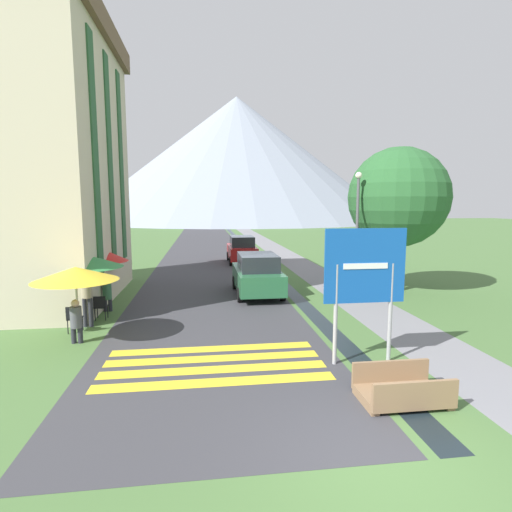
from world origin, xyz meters
TOP-DOWN VIEW (x-y plane):
  - ground_plane at (0.00, 20.00)m, footprint 160.00×160.00m
  - road at (-2.50, 30.00)m, footprint 6.40×60.00m
  - footpath at (3.60, 30.00)m, footprint 2.20×60.00m
  - drainage_channel at (1.20, 30.00)m, footprint 0.60×60.00m
  - crosswalk_marking at (-2.50, 4.21)m, footprint 5.44×2.54m
  - mountain_distant at (5.97, 96.55)m, footprint 77.63×77.63m
  - hotel_building at (-9.39, 12.00)m, footprint 6.34×8.86m
  - road_sign at (1.18, 3.82)m, footprint 2.05×0.11m
  - footbridge at (1.20, 1.82)m, footprint 1.70×1.10m
  - parked_car_near at (-0.40, 11.71)m, footprint 1.96×4.23m
  - parked_car_far at (-0.13, 21.51)m, footprint 1.88×4.13m
  - cafe_chair_near_right at (-6.71, 7.22)m, footprint 0.40×0.40m
  - cafe_chair_far_right at (-6.72, 10.12)m, footprint 0.40×0.40m
  - cafe_chair_middle at (-6.25, 8.57)m, footprint 0.40×0.40m
  - cafe_umbrella_front_yellow at (-6.31, 6.30)m, footprint 2.35×2.35m
  - cafe_umbrella_middle_green at (-6.73, 8.89)m, footprint 2.46×2.46m
  - cafe_umbrella_rear_red at (-6.78, 11.29)m, footprint 2.05×2.05m
  - person_seated_far at (-6.35, 6.26)m, footprint 0.32×0.32m
  - person_standing_terrace at (-6.46, 7.84)m, footprint 0.32×0.32m
  - person_seated_near at (-6.28, 9.72)m, footprint 0.32×0.32m
  - streetlamp at (3.65, 10.58)m, footprint 0.28×0.28m
  - tree_by_path at (5.89, 11.54)m, footprint 4.40×4.40m

SIDE VIEW (x-z plane):
  - ground_plane at x=0.00m, z-range 0.00..0.00m
  - drainage_channel at x=1.20m, z-range 0.00..0.00m
  - road at x=-2.50m, z-range 0.00..0.01m
  - footpath at x=3.60m, z-range 0.00..0.01m
  - crosswalk_marking at x=-2.50m, z-range 0.00..0.01m
  - footbridge at x=1.20m, z-range -0.10..0.55m
  - cafe_chair_near_right at x=-6.71m, z-range 0.09..0.94m
  - cafe_chair_far_right at x=-6.72m, z-range 0.09..0.94m
  - cafe_chair_middle at x=-6.25m, z-range 0.09..0.94m
  - person_seated_near at x=-6.28m, z-range 0.07..1.30m
  - person_seated_far at x=-6.35m, z-range 0.07..1.34m
  - parked_car_far at x=-0.13m, z-range 0.00..1.82m
  - parked_car_near at x=-0.40m, z-range 0.00..1.82m
  - person_standing_terrace at x=-6.46m, z-range 0.14..1.89m
  - cafe_umbrella_rear_red at x=-6.78m, z-range 0.83..2.99m
  - cafe_umbrella_front_yellow at x=-6.31m, z-range 0.90..3.11m
  - cafe_umbrella_middle_green at x=-6.73m, z-range 0.89..3.13m
  - road_sign at x=1.18m, z-range 0.52..3.90m
  - streetlamp at x=3.65m, z-range 0.48..5.75m
  - tree_by_path at x=5.89m, z-range 1.02..7.48m
  - hotel_building at x=-9.39m, z-range 0.44..11.77m
  - mountain_distant at x=5.97m, z-range 0.00..30.25m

